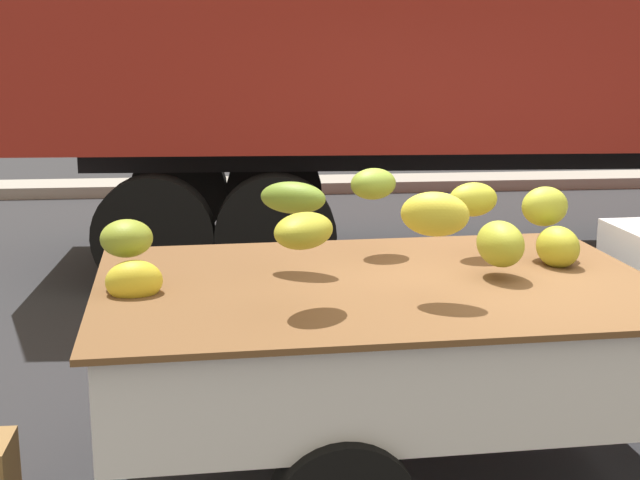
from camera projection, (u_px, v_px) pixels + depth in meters
name	position (u px, v px, depth m)	size (l,w,h in m)	color
ground	(543.00, 449.00, 5.26)	(220.00, 220.00, 0.00)	#28282B
curb_strip	(345.00, 184.00, 13.74)	(80.00, 0.80, 0.16)	gray
semi_trailer	(629.00, 7.00, 9.16)	(12.11, 3.14, 3.95)	maroon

